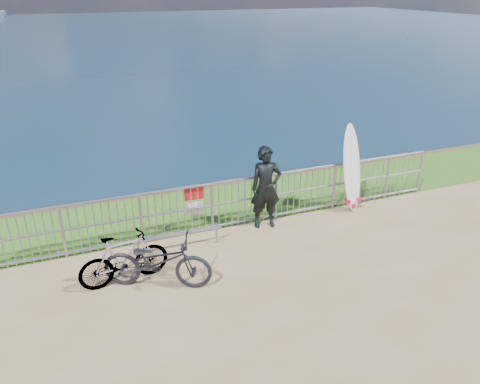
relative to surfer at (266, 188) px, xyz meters
name	(u,v)px	position (x,y,z in m)	size (l,w,h in m)	color
grass_strip	(218,206)	(-0.65, 1.31, -0.90)	(120.00, 120.00, 0.00)	#285517
railing	(234,202)	(-0.64, 0.21, -0.33)	(10.06, 0.10, 1.13)	gray
surfer	(266,188)	(0.00, 0.00, 0.00)	(0.66, 0.44, 1.82)	black
surfboard	(352,172)	(2.18, 0.04, 0.04)	(0.64, 0.59, 2.06)	silver
bicycle_near	(157,261)	(-2.67, -1.37, -0.41)	(0.67, 1.91, 1.00)	black
bicycle_far	(124,259)	(-3.19, -1.03, -0.43)	(0.45, 1.61, 0.96)	black
bike_rack	(178,237)	(-2.04, -0.33, -0.60)	(1.80, 0.05, 0.37)	gray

